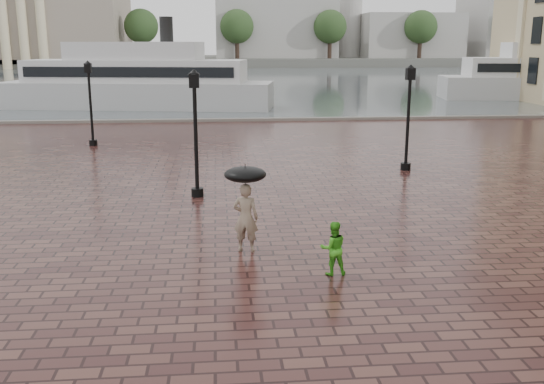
% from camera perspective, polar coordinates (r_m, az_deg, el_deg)
% --- Properties ---
extents(ground, '(300.00, 300.00, 0.00)m').
position_cam_1_polar(ground, '(13.74, 17.95, -10.02)').
color(ground, '#331817').
rests_on(ground, ground).
extents(harbour_water, '(240.00, 240.00, 0.00)m').
position_cam_1_polar(harbour_water, '(103.78, -2.35, 10.76)').
color(harbour_water, '#485358').
rests_on(harbour_water, ground).
extents(quay_edge, '(80.00, 0.60, 0.30)m').
position_cam_1_polar(quay_edge, '(44.15, 1.65, 6.74)').
color(quay_edge, slate).
rests_on(quay_edge, ground).
extents(far_shore, '(300.00, 60.00, 2.00)m').
position_cam_1_polar(far_shore, '(171.65, -3.54, 12.26)').
color(far_shore, '#4C4C47').
rests_on(far_shore, ground).
extents(museum, '(57.00, 32.50, 26.00)m').
position_cam_1_polar(museum, '(164.08, -23.78, 15.61)').
color(museum, gray).
rests_on(museum, ground).
extents(distant_skyline, '(102.50, 22.00, 33.00)m').
position_cam_1_polar(distant_skyline, '(170.15, 13.53, 14.75)').
color(distant_skyline, '#9F9C97').
rests_on(distant_skyline, ground).
extents(far_trees, '(188.00, 8.00, 13.50)m').
position_cam_1_polar(far_trees, '(149.66, -3.32, 15.27)').
color(far_trees, '#2D2119').
rests_on(far_trees, ground).
extents(street_lamps, '(15.44, 12.44, 4.40)m').
position_cam_1_polar(street_lamps, '(27.02, -4.71, 7.20)').
color(street_lamps, black).
rests_on(street_lamps, ground).
extents(adult_pedestrian, '(0.77, 0.60, 1.86)m').
position_cam_1_polar(adult_pedestrian, '(16.00, -2.50, -2.43)').
color(adult_pedestrian, gray).
rests_on(adult_pedestrian, ground).
extents(child_pedestrian, '(0.66, 0.53, 1.32)m').
position_cam_1_polar(child_pedestrian, '(14.54, 5.79, -5.28)').
color(child_pedestrian, green).
rests_on(child_pedestrian, ground).
extents(ferry_near, '(23.83, 9.63, 7.61)m').
position_cam_1_polar(ferry_near, '(54.07, -12.61, 10.14)').
color(ferry_near, '#BCBCBC').
rests_on(ferry_near, ground).
extents(umbrella, '(1.10, 1.10, 1.19)m').
position_cam_1_polar(umbrella, '(15.71, -2.54, 1.66)').
color(umbrella, black).
rests_on(umbrella, ground).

